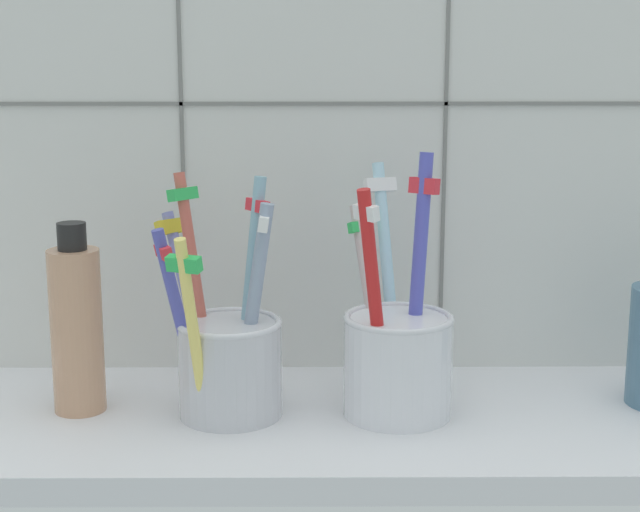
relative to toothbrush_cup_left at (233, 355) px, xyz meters
The scene contains 5 objects.
counter_slab 8.47cm from the toothbrush_cup_left, ahead, with size 64.00×22.00×2.00cm, color silver.
tile_wall_back 20.90cm from the toothbrush_cup_left, 61.97° to the left, with size 64.00×2.20×45.00cm.
toothbrush_cup_left is the anchor object (origin of this frame).
toothbrush_cup_right 12.47cm from the toothbrush_cup_left, ahead, with size 8.08×12.13×19.32cm.
soap_bottle 11.41cm from the toothbrush_cup_left, behind, with size 3.84×3.84×14.30cm.
Camera 1 is at (-0.44, -69.46, 28.94)cm, focal length 55.60 mm.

